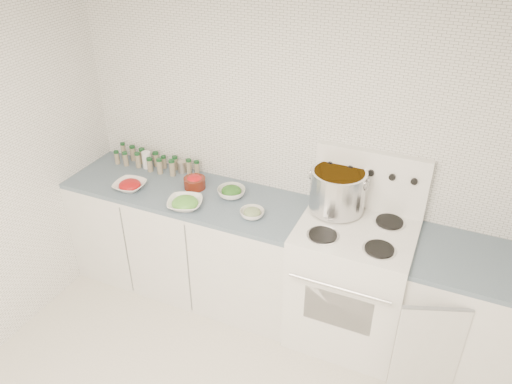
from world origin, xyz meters
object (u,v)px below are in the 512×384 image
object	(u,v)px
stock_pot	(338,189)
bowl_tomato	(130,185)
bowl_snowpea	(185,203)
stove	(351,279)

from	to	relation	value
stock_pot	bowl_tomato	world-z (taller)	stock_pot
bowl_snowpea	stock_pot	bearing A→B (deg)	19.57
stove	bowl_tomato	distance (m)	1.75
bowl_tomato	bowl_snowpea	size ratio (longest dim) A/B	0.78
stock_pot	bowl_tomato	size ratio (longest dim) A/B	1.64
bowl_snowpea	bowl_tomato	bearing A→B (deg)	174.18
stove	bowl_snowpea	distance (m)	1.28
stock_pot	bowl_tomato	distance (m)	1.54
stock_pot	bowl_snowpea	xyz separation A→B (m)	(-0.99, -0.35, -0.17)
stock_pot	bowl_snowpea	bearing A→B (deg)	-160.43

